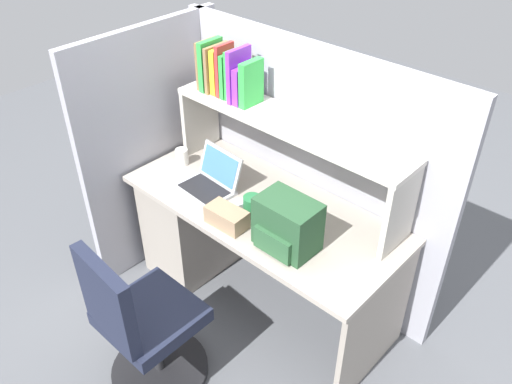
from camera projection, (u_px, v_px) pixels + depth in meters
name	position (u px, v px, depth m)	size (l,w,h in m)	color
ground_plane	(261.00, 298.00, 3.31)	(8.00, 8.00, 0.00)	#595B60
desk	(216.00, 221.00, 3.29)	(1.60, 0.70, 0.73)	#AAA093
cubicle_partition_rear	(306.00, 171.00, 3.08)	(1.84, 0.05, 1.55)	#9E9EA8
cubicle_partition_left	(156.00, 148.00, 3.29)	(0.05, 1.06, 1.55)	#9E9EA8
overhead_hutch	(288.00, 136.00, 2.79)	(1.44, 0.28, 0.45)	#BCB7AC
reference_books_on_shelf	(229.00, 73.00, 2.89)	(0.38, 0.18, 0.30)	olive
laptop	(211.00, 181.00, 2.99)	(0.33, 0.28, 0.22)	#B7BABF
backpack	(287.00, 225.00, 2.54)	(0.30, 0.23, 0.27)	#264C2D
computer_mouse	(236.00, 205.00, 2.86)	(0.06, 0.10, 0.03)	silver
paper_cup	(182.00, 157.00, 3.20)	(0.08, 0.08, 0.10)	white
tissue_box	(227.00, 217.00, 2.72)	(0.22, 0.12, 0.10)	#9E7F60
snack_canister	(252.00, 206.00, 2.79)	(0.10, 0.10, 0.11)	#26723F
office_chair	(143.00, 330.00, 2.62)	(0.52, 0.52, 0.93)	black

